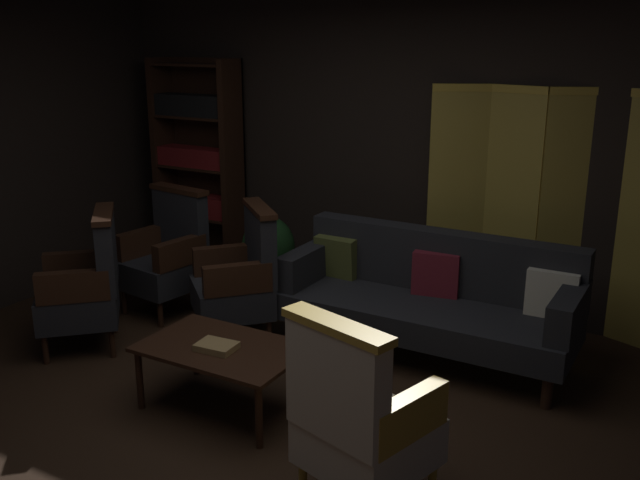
{
  "coord_description": "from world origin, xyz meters",
  "views": [
    {
      "loc": [
        2.25,
        -3.14,
        2.28
      ],
      "look_at": [
        0.0,
        0.8,
        0.95
      ],
      "focal_mm": 39.94,
      "sensor_mm": 36.0,
      "label": 1
    }
  ],
  "objects_px": {
    "velvet_couch": "(430,294)",
    "coffee_table": "(223,353)",
    "armchair_wing_right": "(86,285)",
    "bookshelf": "(199,162)",
    "potted_plant": "(268,253)",
    "folding_screen": "(568,210)",
    "armchair_wing_far": "(240,278)",
    "book_tan_leather": "(217,346)",
    "armchair_gilt_accent": "(360,418)",
    "armchair_wing_left": "(167,255)"
  },
  "relations": [
    {
      "from": "velvet_couch",
      "to": "coffee_table",
      "type": "relative_size",
      "value": 2.12
    },
    {
      "from": "armchair_wing_right",
      "to": "coffee_table",
      "type": "bearing_deg",
      "value": -9.22
    },
    {
      "from": "bookshelf",
      "to": "potted_plant",
      "type": "distance_m",
      "value": 1.32
    },
    {
      "from": "folding_screen",
      "to": "potted_plant",
      "type": "distance_m",
      "value": 2.49
    },
    {
      "from": "armchair_wing_far",
      "to": "book_tan_leather",
      "type": "bearing_deg",
      "value": -61.51
    },
    {
      "from": "armchair_gilt_accent",
      "to": "armchair_wing_right",
      "type": "relative_size",
      "value": 1.0
    },
    {
      "from": "armchair_wing_left",
      "to": "armchair_wing_right",
      "type": "height_order",
      "value": "same"
    },
    {
      "from": "coffee_table",
      "to": "book_tan_leather",
      "type": "distance_m",
      "value": 0.09
    },
    {
      "from": "coffee_table",
      "to": "armchair_wing_right",
      "type": "height_order",
      "value": "armchair_wing_right"
    },
    {
      "from": "potted_plant",
      "to": "book_tan_leather",
      "type": "relative_size",
      "value": 3.18
    },
    {
      "from": "velvet_couch",
      "to": "potted_plant",
      "type": "distance_m",
      "value": 1.65
    },
    {
      "from": "armchair_gilt_accent",
      "to": "armchair_wing_right",
      "type": "bearing_deg",
      "value": 165.21
    },
    {
      "from": "bookshelf",
      "to": "armchair_gilt_accent",
      "type": "distance_m",
      "value": 4.05
    },
    {
      "from": "armchair_gilt_accent",
      "to": "armchair_wing_right",
      "type": "distance_m",
      "value": 2.69
    },
    {
      "from": "coffee_table",
      "to": "book_tan_leather",
      "type": "xyz_separation_m",
      "value": [
        -0.0,
        -0.06,
        0.07
      ]
    },
    {
      "from": "coffee_table",
      "to": "velvet_couch",
      "type": "bearing_deg",
      "value": 59.84
    },
    {
      "from": "folding_screen",
      "to": "armchair_wing_right",
      "type": "height_order",
      "value": "folding_screen"
    },
    {
      "from": "armchair_wing_right",
      "to": "armchair_gilt_accent",
      "type": "bearing_deg",
      "value": -14.79
    },
    {
      "from": "bookshelf",
      "to": "armchair_wing_right",
      "type": "height_order",
      "value": "bookshelf"
    },
    {
      "from": "velvet_couch",
      "to": "book_tan_leather",
      "type": "bearing_deg",
      "value": -119.2
    },
    {
      "from": "velvet_couch",
      "to": "armchair_wing_left",
      "type": "distance_m",
      "value": 2.25
    },
    {
      "from": "bookshelf",
      "to": "armchair_gilt_accent",
      "type": "xyz_separation_m",
      "value": [
        3.06,
        -2.6,
        -0.58
      ]
    },
    {
      "from": "bookshelf",
      "to": "velvet_couch",
      "type": "height_order",
      "value": "bookshelf"
    },
    {
      "from": "book_tan_leather",
      "to": "folding_screen",
      "type": "bearing_deg",
      "value": 56.55
    },
    {
      "from": "bookshelf",
      "to": "book_tan_leather",
      "type": "relative_size",
      "value": 8.66
    },
    {
      "from": "book_tan_leather",
      "to": "armchair_gilt_accent",
      "type": "bearing_deg",
      "value": -18.7
    },
    {
      "from": "armchair_wing_far",
      "to": "armchair_wing_right",
      "type": "bearing_deg",
      "value": -142.19
    },
    {
      "from": "velvet_couch",
      "to": "potted_plant",
      "type": "xyz_separation_m",
      "value": [
        -1.62,
        0.32,
        -0.02
      ]
    },
    {
      "from": "armchair_gilt_accent",
      "to": "armchair_wing_left",
      "type": "xyz_separation_m",
      "value": [
        -2.58,
        1.56,
        0.0
      ]
    },
    {
      "from": "coffee_table",
      "to": "armchair_wing_far",
      "type": "relative_size",
      "value": 0.96
    },
    {
      "from": "folding_screen",
      "to": "bookshelf",
      "type": "bearing_deg",
      "value": -177.47
    },
    {
      "from": "armchair_gilt_accent",
      "to": "potted_plant",
      "type": "distance_m",
      "value": 2.94
    },
    {
      "from": "folding_screen",
      "to": "armchair_gilt_accent",
      "type": "xyz_separation_m",
      "value": [
        -0.38,
        -2.75,
        -0.5
      ]
    },
    {
      "from": "armchair_wing_left",
      "to": "potted_plant",
      "type": "xyz_separation_m",
      "value": [
        0.6,
        0.62,
        -0.06
      ]
    },
    {
      "from": "velvet_couch",
      "to": "armchair_wing_left",
      "type": "bearing_deg",
      "value": -172.28
    },
    {
      "from": "armchair_gilt_accent",
      "to": "potted_plant",
      "type": "height_order",
      "value": "armchair_gilt_accent"
    },
    {
      "from": "armchair_wing_right",
      "to": "potted_plant",
      "type": "bearing_deg",
      "value": 67.45
    },
    {
      "from": "velvet_couch",
      "to": "book_tan_leather",
      "type": "relative_size",
      "value": 8.95
    },
    {
      "from": "armchair_wing_far",
      "to": "armchair_gilt_accent",
      "type": "bearing_deg",
      "value": -38.92
    },
    {
      "from": "folding_screen",
      "to": "book_tan_leather",
      "type": "xyz_separation_m",
      "value": [
        -1.55,
        -2.35,
        -0.55
      ]
    },
    {
      "from": "velvet_couch",
      "to": "armchair_wing_far",
      "type": "distance_m",
      "value": 1.43
    },
    {
      "from": "folding_screen",
      "to": "armchair_wing_left",
      "type": "bearing_deg",
      "value": -158.05
    },
    {
      "from": "bookshelf",
      "to": "armchair_wing_far",
      "type": "relative_size",
      "value": 1.97
    },
    {
      "from": "coffee_table",
      "to": "armchair_wing_right",
      "type": "xyz_separation_m",
      "value": [
        -1.42,
        0.23,
        0.12
      ]
    },
    {
      "from": "armchair_wing_right",
      "to": "book_tan_leather",
      "type": "relative_size",
      "value": 4.39
    },
    {
      "from": "armchair_wing_left",
      "to": "folding_screen",
      "type": "bearing_deg",
      "value": 21.95
    },
    {
      "from": "coffee_table",
      "to": "armchair_wing_far",
      "type": "height_order",
      "value": "armchair_wing_far"
    },
    {
      "from": "coffee_table",
      "to": "armchair_gilt_accent",
      "type": "bearing_deg",
      "value": -21.18
    },
    {
      "from": "coffee_table",
      "to": "potted_plant",
      "type": "bearing_deg",
      "value": 115.13
    },
    {
      "from": "velvet_couch",
      "to": "book_tan_leather",
      "type": "distance_m",
      "value": 1.67
    }
  ]
}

